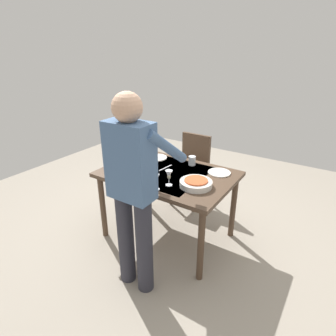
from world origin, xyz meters
TOP-DOWN VIEW (x-y plane):
  - ground_plane at (0.00, 0.00)m, footprint 6.00×6.00m
  - dining_table at (0.00, 0.00)m, footprint 1.32×0.91m
  - chair_near at (0.17, -0.84)m, footprint 0.40×0.40m
  - person_server at (-0.15, 0.72)m, footprint 0.42×0.61m
  - wine_bottle at (0.29, 0.09)m, footprint 0.07×0.07m
  - wine_glass_left at (-0.16, 0.24)m, footprint 0.07×0.07m
  - wine_glass_right at (-0.11, 0.37)m, footprint 0.07×0.07m
  - water_cup_near_left at (0.42, 0.06)m, footprint 0.07×0.07m
  - water_cup_near_right at (0.41, 0.32)m, footprint 0.07×0.07m
  - water_cup_far_left at (-0.11, -0.31)m, footprint 0.08×0.08m
  - serving_bowl_pasta at (-0.38, 0.12)m, footprint 0.30×0.30m
  - dinner_plate_near at (-0.45, -0.27)m, footprint 0.23×0.23m
  - dinner_plate_far at (0.33, -0.27)m, footprint 0.23×0.23m
  - table_knife at (0.09, -0.08)m, footprint 0.04×0.20m
  - table_fork at (0.09, 0.17)m, footprint 0.04×0.18m

SIDE VIEW (x-z plane):
  - ground_plane at x=0.00m, z-range 0.00..0.00m
  - chair_near at x=0.17m, z-range 0.07..0.98m
  - dining_table at x=0.00m, z-range 0.30..1.08m
  - table_knife at x=0.09m, z-range 0.78..0.78m
  - table_fork at x=0.09m, z-range 0.78..0.78m
  - dinner_plate_near at x=-0.45m, z-range 0.78..0.79m
  - dinner_plate_far at x=0.33m, z-range 0.78..0.79m
  - serving_bowl_pasta at x=-0.38m, z-range 0.77..0.84m
  - water_cup_near_left at x=0.42m, z-range 0.78..0.86m
  - water_cup_far_left at x=-0.11m, z-range 0.78..0.87m
  - water_cup_near_right at x=0.41m, z-range 0.78..0.88m
  - wine_glass_left at x=-0.16m, z-range 0.80..0.96m
  - wine_glass_right at x=-0.11m, z-range 0.80..0.96m
  - wine_bottle at x=0.29m, z-range 0.74..1.03m
  - person_server at x=-0.15m, z-range 0.12..1.81m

